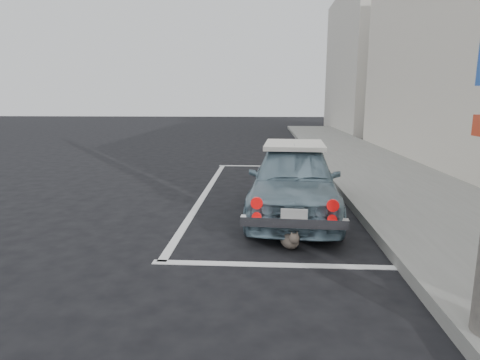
% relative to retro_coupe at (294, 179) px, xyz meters
% --- Properties ---
extents(ground, '(80.00, 80.00, 0.00)m').
position_rel_retro_coupe_xyz_m(ground, '(-0.78, -1.64, -0.60)').
color(ground, black).
rests_on(ground, ground).
extents(sidewalk, '(2.80, 40.00, 0.15)m').
position_rel_retro_coupe_xyz_m(sidewalk, '(2.42, 0.36, -0.53)').
color(sidewalk, slate).
rests_on(sidewalk, ground).
extents(building_far, '(3.50, 10.00, 8.00)m').
position_rel_retro_coupe_xyz_m(building_far, '(5.57, 18.36, 3.40)').
color(building_far, beige).
rests_on(building_far, ground).
extents(pline_rear, '(3.00, 0.12, 0.01)m').
position_rel_retro_coupe_xyz_m(pline_rear, '(-0.28, -2.14, -0.60)').
color(pline_rear, silver).
rests_on(pline_rear, ground).
extents(pline_front, '(3.00, 0.12, 0.01)m').
position_rel_retro_coupe_xyz_m(pline_front, '(-0.28, 4.86, -0.60)').
color(pline_front, silver).
rests_on(pline_front, ground).
extents(pline_side, '(0.12, 7.00, 0.01)m').
position_rel_retro_coupe_xyz_m(pline_side, '(-1.68, 1.36, -0.60)').
color(pline_side, silver).
rests_on(pline_side, ground).
extents(retro_coupe, '(1.62, 3.57, 1.19)m').
position_rel_retro_coupe_xyz_m(retro_coupe, '(0.00, 0.00, 0.00)').
color(retro_coupe, gray).
rests_on(retro_coupe, ground).
extents(cat, '(0.32, 0.50, 0.27)m').
position_rel_retro_coupe_xyz_m(cat, '(-0.14, -1.59, -0.48)').
color(cat, '#6A5D50').
rests_on(cat, ground).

